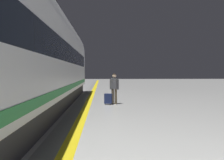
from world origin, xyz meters
TOP-DOWN VIEW (x-y plane):
  - safety_line_strip at (-0.68, 10.00)m, footprint 0.36×80.00m
  - tactile_edge_band at (-1.04, 10.00)m, footprint 0.66×80.00m
  - passenger_near at (0.71, 13.09)m, footprint 0.47×0.30m
  - suitcase_near at (0.39, 12.88)m, footprint 0.43×0.33m

SIDE VIEW (x-z plane):
  - tactile_edge_band at x=-1.04m, z-range 0.00..0.01m
  - safety_line_strip at x=-0.68m, z-range 0.00..0.01m
  - suitcase_near at x=0.39m, z-range 0.03..0.59m
  - passenger_near at x=0.71m, z-range 0.13..1.74m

